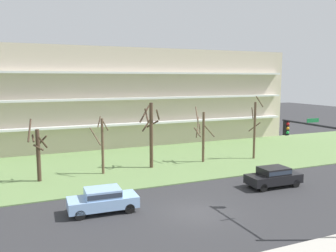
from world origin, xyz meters
name	(u,v)px	position (x,y,z in m)	size (l,w,h in m)	color
ground	(197,213)	(0.00, 0.00, 0.00)	(160.00, 160.00, 0.00)	#2D2D30
grass_lawn_strip	(131,164)	(0.00, 14.00, 0.04)	(80.00, 16.00, 0.08)	#66844C
apartment_building	(100,97)	(0.00, 27.09, 6.12)	(50.98, 11.13, 12.23)	beige
tree_far_left	(38,152)	(-8.77, 11.19, 2.54)	(1.61, 1.59, 5.23)	#423023
tree_left	(102,144)	(-3.43, 11.38, 2.75)	(1.63, 1.50, 5.22)	brown
tree_center	(151,132)	(1.34, 11.83, 3.48)	(2.09, 2.09, 6.26)	#4C3828
tree_right	(202,134)	(6.93, 11.90, 2.90)	(2.02, 2.02, 5.68)	brown
tree_far_right	(255,129)	(12.73, 11.08, 3.26)	(1.35, 1.59, 6.75)	brown
sedan_blue_near_left	(103,199)	(-5.44, 2.50, 0.87)	(4.47, 1.99, 1.57)	#8CB2E0
sedan_black_center_left	(274,176)	(8.16, 2.50, 0.87)	(4.45, 1.92, 1.57)	black
traffic_signal_mast	(326,154)	(5.74, -4.67, 4.28)	(0.90, 5.64, 6.21)	black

